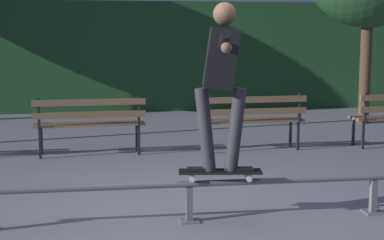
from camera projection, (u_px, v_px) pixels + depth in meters
The scene contains 7 objects.
ground_plane at pixel (187, 217), 5.60m from camera, with size 90.00×90.00×0.00m, color slate.
hedge_backdrop at pixel (137, 56), 13.75m from camera, with size 24.00×1.20×2.52m, color #234C28.
grind_rail at pixel (189, 190), 5.41m from camera, with size 4.32×0.18×0.39m.
skateboard at pixel (220, 172), 5.43m from camera, with size 0.80×0.30×0.09m.
skateboarder at pixel (221, 73), 5.30m from camera, with size 0.63×1.40×1.56m.
park_bench_left_center at pixel (90, 119), 8.38m from camera, with size 1.62×0.49×0.88m.
park_bench_right_center at pixel (253, 116), 8.74m from camera, with size 1.62×0.49×0.88m.
Camera 1 is at (-0.76, -5.35, 1.73)m, focal length 54.14 mm.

